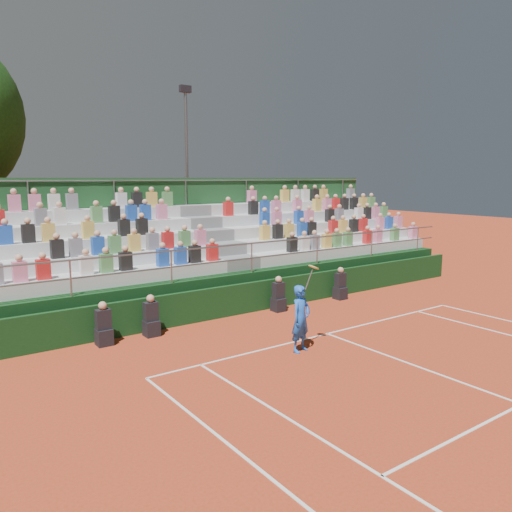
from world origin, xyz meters
TOP-DOWN VIEW (x-y plane):
  - ground at (0.00, 0.00)m, footprint 90.00×90.00m
  - courtside_wall at (0.00, 3.20)m, footprint 20.00×0.15m
  - line_officials at (-1.50, 2.75)m, footprint 9.14×0.40m
  - grandstand at (0.00, 6.43)m, footprint 20.00×5.20m
  - tennis_player at (-1.55, -0.64)m, footprint 0.89×0.55m
  - floodlight_mast at (2.76, 13.57)m, footprint 0.60×0.25m

SIDE VIEW (x-z plane):
  - ground at x=0.00m, z-range 0.00..0.00m
  - line_officials at x=-1.50m, z-range -0.12..1.07m
  - courtside_wall at x=0.00m, z-range 0.00..1.00m
  - tennis_player at x=-1.55m, z-range -0.24..1.98m
  - grandstand at x=0.00m, z-range -1.11..3.29m
  - floodlight_mast at x=2.76m, z-range 0.69..9.72m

